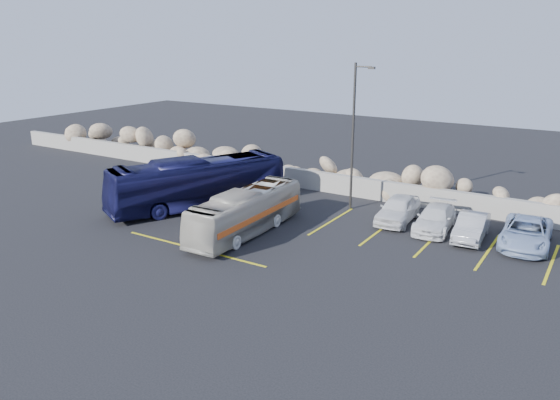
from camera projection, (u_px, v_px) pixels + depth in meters
The scene contains 11 objects.
ground at pixel (208, 254), 24.25m from camera, with size 90.00×90.00×0.00m, color black.
seawall at pixel (331, 183), 33.82m from camera, with size 60.00×0.40×1.20m, color gray.
riprap_pile at pixel (340, 168), 34.59m from camera, with size 54.00×2.80×2.60m, color #8E755D, non-canonical shape.
parking_lines at pixel (356, 236), 26.41m from camera, with size 18.16×9.36×0.01m.
lamppost at pixel (354, 133), 29.43m from camera, with size 1.14×0.18×8.00m.
vintage_bus at pixel (246, 212), 26.60m from camera, with size 1.82×7.79×2.17m, color #BBB8A9.
tour_coach at pixel (197, 183), 30.61m from camera, with size 2.37×10.14×2.83m, color #111139.
car_a at pixel (398, 209), 28.38m from camera, with size 1.61×3.99×1.36m, color silver.
car_b at pixel (471, 227), 25.96m from camera, with size 1.27×3.63×1.20m, color #A9A9AD.
car_c at pixel (435, 219), 27.19m from camera, with size 1.64×4.03×1.17m, color silver.
car_d at pixel (526, 233), 25.06m from camera, with size 2.11×4.57×1.27m, color #91A8CE.
Camera 1 is at (14.71, -17.39, 9.25)m, focal length 35.00 mm.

